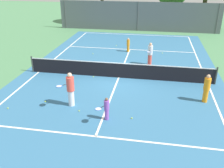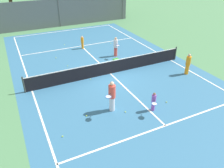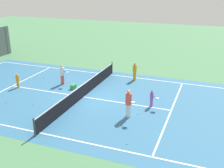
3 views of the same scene
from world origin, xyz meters
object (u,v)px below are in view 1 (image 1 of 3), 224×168
ball_crate (139,68)px  player_3 (150,54)px  tennis_ball_9 (180,71)px  tennis_ball_13 (93,77)px  tennis_ball_7 (79,111)px  tennis_ball_8 (153,73)px  player_2 (106,108)px  tennis_ball_11 (116,45)px  tennis_ball_3 (132,118)px  player_0 (128,45)px  tennis_ball_0 (8,108)px  player_4 (207,88)px  tennis_ball_6 (45,102)px  player_1 (70,89)px  tennis_ball_1 (162,53)px  tennis_ball_4 (92,62)px  tennis_ball_12 (93,54)px  tennis_ball_2 (139,78)px

ball_crate → player_3: bearing=64.2°
tennis_ball_9 → tennis_ball_13: size_ratio=1.00×
tennis_ball_7 → tennis_ball_8: size_ratio=1.00×
player_2 → tennis_ball_11: player_2 is taller
player_2 → tennis_ball_3: size_ratio=17.02×
player_0 → tennis_ball_8: (2.22, -4.56, -0.57)m
player_3 → tennis_ball_3: (-0.50, -7.57, -0.81)m
tennis_ball_0 → tennis_ball_3: same height
tennis_ball_8 → tennis_ball_13: same height
player_4 → tennis_ball_11: bearing=122.7°
player_0 → tennis_ball_6: 10.23m
player_1 → tennis_ball_3: player_1 is taller
tennis_ball_0 → tennis_ball_1: bearing=54.4°
tennis_ball_1 → tennis_ball_4: bearing=-148.9°
player_1 → player_2: player_1 is taller
player_0 → player_1: bearing=-100.2°
player_2 → ball_crate: (1.03, 6.53, -0.41)m
tennis_ball_7 → tennis_ball_8: 6.67m
player_1 → player_3: player_1 is taller
tennis_ball_9 → tennis_ball_13: bearing=-160.9°
tennis_ball_8 → tennis_ball_12: bearing=146.0°
tennis_ball_11 → player_3: bearing=-54.9°
player_3 → tennis_ball_4: size_ratio=24.86×
tennis_ball_1 → tennis_ball_3: size_ratio=1.00×
tennis_ball_4 → tennis_ball_8: 4.80m
player_2 → player_4: bearing=28.8°
tennis_ball_8 → tennis_ball_9: (1.85, 0.55, 0.00)m
tennis_ball_4 → tennis_ball_2: bearing=-33.9°
player_2 → tennis_ball_11: bearing=97.1°
tennis_ball_1 → player_0: bearing=-179.4°
player_0 → tennis_ball_12: (-2.78, -1.19, -0.57)m
ball_crate → tennis_ball_7: (-2.48, -6.03, -0.15)m
tennis_ball_13 → tennis_ball_6: bearing=-114.2°
player_4 → tennis_ball_6: 8.41m
tennis_ball_0 → tennis_ball_1: size_ratio=1.00×
player_1 → tennis_ball_4: 6.73m
player_0 → tennis_ball_4: player_0 is taller
player_2 → tennis_ball_9: 7.80m
tennis_ball_13 → player_2: bearing=-69.5°
player_1 → tennis_ball_7: 1.17m
tennis_ball_1 → tennis_ball_2: (-1.49, -5.69, 0.00)m
tennis_ball_1 → tennis_ball_3: bearing=-97.9°
tennis_ball_9 → tennis_ball_1: bearing=106.5°
player_0 → tennis_ball_0: (-4.78, -10.66, -0.57)m
player_1 → player_4: player_1 is taller
player_2 → tennis_ball_2: 5.28m
tennis_ball_2 → tennis_ball_9: same height
player_2 → tennis_ball_7: player_2 is taller
tennis_ball_7 → tennis_ball_8: bearing=59.2°
ball_crate → tennis_ball_9: bearing=5.1°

